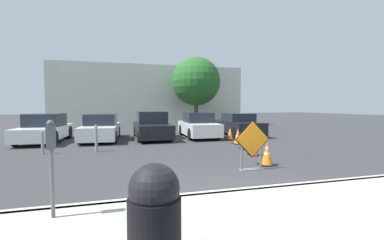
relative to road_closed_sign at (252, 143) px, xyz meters
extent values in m
plane|color=#333335|center=(-1.21, 8.12, -0.79)|extent=(96.00, 96.00, 0.00)
cube|color=#ADAAA3|center=(-1.21, -3.26, -0.72)|extent=(22.03, 2.75, 0.14)
cube|color=#ADAAA3|center=(-1.21, -1.88, -0.72)|extent=(22.03, 0.20, 0.14)
cube|color=black|center=(0.00, 0.00, 0.12)|extent=(1.09, 0.02, 1.09)
cube|color=orange|center=(0.00, -0.02, 0.12)|extent=(1.02, 0.02, 1.02)
cube|color=slate|center=(0.00, 0.04, -0.78)|extent=(0.73, 0.20, 0.02)
cube|color=slate|center=(-0.31, 0.04, -0.33)|extent=(0.04, 0.04, 0.91)
cube|color=slate|center=(0.31, 0.04, -0.33)|extent=(0.04, 0.04, 0.91)
cube|color=black|center=(0.77, 0.45, -0.77)|extent=(0.47, 0.47, 0.03)
cone|color=orange|center=(0.77, 0.45, -0.40)|extent=(0.35, 0.35, 0.71)
cylinder|color=white|center=(0.77, 0.45, -0.25)|extent=(0.11, 0.11, 0.06)
cylinder|color=white|center=(0.77, 0.45, -0.42)|extent=(0.19, 0.19, 0.06)
cube|color=black|center=(1.19, 1.99, -0.77)|extent=(0.42, 0.42, 0.03)
cone|color=orange|center=(1.19, 1.99, -0.39)|extent=(0.31, 0.31, 0.73)
cylinder|color=white|center=(1.19, 1.99, -0.23)|extent=(0.10, 0.10, 0.07)
cylinder|color=white|center=(1.19, 1.99, -0.41)|extent=(0.17, 0.17, 0.07)
cube|color=black|center=(1.56, 3.39, -0.77)|extent=(0.51, 0.51, 0.03)
cone|color=orange|center=(1.56, 3.39, -0.40)|extent=(0.38, 0.38, 0.71)
cylinder|color=white|center=(1.56, 3.39, -0.25)|extent=(0.12, 0.12, 0.06)
cylinder|color=white|center=(1.56, 3.39, -0.42)|extent=(0.21, 0.21, 0.06)
cube|color=black|center=(1.87, 4.86, -0.77)|extent=(0.50, 0.50, 0.03)
cone|color=orange|center=(1.87, 4.86, -0.39)|extent=(0.37, 0.37, 0.73)
cylinder|color=white|center=(1.87, 4.86, -0.23)|extent=(0.12, 0.12, 0.07)
cylinder|color=white|center=(1.87, 4.86, -0.41)|extent=(0.20, 0.20, 0.07)
cube|color=black|center=(2.12, 6.37, -0.77)|extent=(0.46, 0.46, 0.03)
cone|color=orange|center=(2.12, 6.37, -0.43)|extent=(0.34, 0.34, 0.66)
cylinder|color=white|center=(2.12, 6.37, -0.28)|extent=(0.11, 0.11, 0.06)
cylinder|color=white|center=(2.12, 6.37, -0.44)|extent=(0.19, 0.19, 0.06)
cube|color=silver|center=(-7.49, 8.12, -0.28)|extent=(2.04, 4.46, 0.63)
cube|color=#1E232D|center=(-7.49, 8.22, 0.36)|extent=(1.69, 2.10, 0.65)
cylinder|color=black|center=(-6.76, 6.72, -0.44)|extent=(0.24, 0.71, 0.70)
cylinder|color=black|center=(-8.39, 6.82, -0.44)|extent=(0.24, 0.71, 0.70)
cylinder|color=black|center=(-6.59, 9.42, -0.44)|extent=(0.24, 0.71, 0.70)
cylinder|color=black|center=(-8.23, 9.52, -0.44)|extent=(0.24, 0.71, 0.70)
cube|color=silver|center=(-4.74, 8.11, -0.28)|extent=(1.99, 4.55, 0.67)
cube|color=#1E232D|center=(-4.74, 8.22, 0.35)|extent=(1.66, 2.13, 0.60)
cylinder|color=black|center=(-4.01, 6.68, -0.48)|extent=(0.23, 0.62, 0.61)
cylinder|color=black|center=(-5.63, 6.77, -0.48)|extent=(0.23, 0.62, 0.61)
cylinder|color=black|center=(-3.86, 9.45, -0.48)|extent=(0.23, 0.62, 0.61)
cylinder|color=black|center=(-5.48, 9.53, -0.48)|extent=(0.23, 0.62, 0.61)
cube|color=black|center=(-1.99, 8.11, -0.26)|extent=(1.85, 4.66, 0.72)
cube|color=#1E232D|center=(-2.00, 8.22, 0.43)|extent=(1.60, 2.15, 0.67)
cylinder|color=black|center=(-1.15, 6.68, -0.48)|extent=(0.21, 0.61, 0.60)
cylinder|color=black|center=(-2.79, 6.66, -0.48)|extent=(0.21, 0.61, 0.60)
cylinder|color=black|center=(-1.20, 9.55, -0.48)|extent=(0.21, 0.61, 0.60)
cylinder|color=black|center=(-2.83, 9.53, -0.48)|extent=(0.21, 0.61, 0.60)
cube|color=white|center=(0.76, 7.91, -0.25)|extent=(1.81, 4.09, 0.70)
cube|color=#1E232D|center=(0.76, 8.01, 0.39)|extent=(1.55, 1.90, 0.58)
cylinder|color=black|center=(1.50, 6.63, -0.45)|extent=(0.22, 0.67, 0.66)
cylinder|color=black|center=(-0.06, 6.68, -0.45)|extent=(0.22, 0.67, 0.66)
cylinder|color=black|center=(1.57, 9.14, -0.45)|extent=(0.22, 0.67, 0.66)
cylinder|color=black|center=(0.01, 9.18, -0.45)|extent=(0.22, 0.67, 0.66)
cube|color=black|center=(3.51, 8.16, -0.25)|extent=(1.93, 4.18, 0.73)
cube|color=#1E232D|center=(3.51, 8.26, 0.37)|extent=(1.64, 1.95, 0.50)
cylinder|color=black|center=(4.29, 6.85, -0.47)|extent=(0.22, 0.64, 0.63)
cylinder|color=black|center=(2.64, 6.91, -0.47)|extent=(0.22, 0.64, 0.63)
cylinder|color=black|center=(4.37, 9.41, -0.47)|extent=(0.22, 0.64, 0.63)
cylinder|color=black|center=(2.73, 9.47, -0.47)|extent=(0.22, 0.64, 0.63)
cylinder|color=black|center=(-3.32, -3.88, -0.29)|extent=(0.60, 0.60, 0.72)
sphere|color=black|center=(-3.32, -3.88, 0.17)|extent=(0.57, 0.57, 0.57)
cylinder|color=gray|center=(-4.67, 4.38, -0.26)|extent=(0.11, 0.11, 1.05)
sphere|color=gray|center=(-4.67, 4.38, 0.26)|extent=(0.12, 0.12, 0.12)
cylinder|color=gray|center=(-6.63, 4.38, -0.35)|extent=(0.11, 0.11, 0.86)
sphere|color=gray|center=(-6.63, 4.38, 0.08)|extent=(0.12, 0.12, 0.12)
cylinder|color=#59595B|center=(-4.70, -2.34, -0.11)|extent=(0.06, 0.06, 1.08)
cube|color=#474C51|center=(-4.70, -2.34, 0.61)|extent=(0.11, 0.15, 0.36)
sphere|color=#474C51|center=(-4.70, -2.34, 0.82)|extent=(0.11, 0.11, 0.11)
cube|color=beige|center=(-1.09, 17.87, 1.91)|extent=(16.48, 5.00, 5.40)
cylinder|color=#513823|center=(2.27, 13.57, 0.41)|extent=(0.32, 0.32, 2.40)
sphere|color=#235B23|center=(2.27, 13.57, 3.09)|extent=(3.94, 3.94, 3.94)
camera|label=1|loc=(-3.65, -6.67, 1.09)|focal=24.00mm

